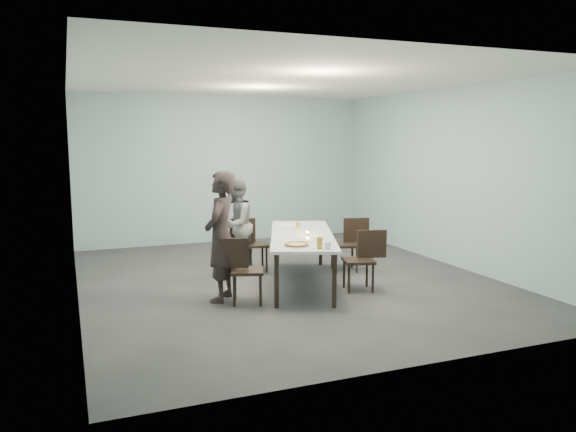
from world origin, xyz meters
name	(u,v)px	position (x,y,z in m)	size (l,w,h in m)	color
ground	(286,280)	(0.00, 0.00, 0.00)	(7.00, 7.00, 0.00)	#333335
room_shell	(286,147)	(0.00, 0.00, 2.03)	(6.02, 7.02, 3.01)	#98BBBF
table	(302,238)	(0.14, -0.26, 0.69)	(1.76, 2.75, 0.75)	white
chair_near_left	(241,266)	(-0.99, -0.89, 0.50)	(0.65, 0.53, 0.87)	black
chair_far_left	(249,241)	(-0.35, 0.78, 0.50)	(0.64, 0.47, 0.87)	black
chair_near_right	(364,256)	(0.82, -0.94, 0.50)	(0.65, 0.52, 0.87)	black
chair_far_right	(349,240)	(1.18, 0.20, 0.50)	(0.65, 0.51, 0.87)	black
diner_near	(221,236)	(-1.20, -0.67, 0.87)	(0.63, 0.42, 1.74)	black
diner_far	(235,225)	(-0.58, 0.79, 0.77)	(0.75, 0.59, 1.55)	slate
pizza	(296,245)	(-0.29, -1.10, 0.77)	(0.34, 0.34, 0.04)	white
side_plate	(308,240)	(0.01, -0.81, 0.76)	(0.18, 0.18, 0.01)	white
beer_glass	(320,243)	(-0.08, -1.37, 0.82)	(0.08, 0.08, 0.15)	gold
water_tumbler	(328,246)	(0.01, -1.42, 0.80)	(0.08, 0.08, 0.09)	silver
tealight	(308,234)	(0.17, -0.40, 0.77)	(0.06, 0.06, 0.05)	silver
amber_tumbler	(298,225)	(0.33, 0.35, 0.79)	(0.07, 0.07, 0.08)	gold
menu	(288,225)	(0.25, 0.57, 0.75)	(0.30, 0.22, 0.01)	silver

